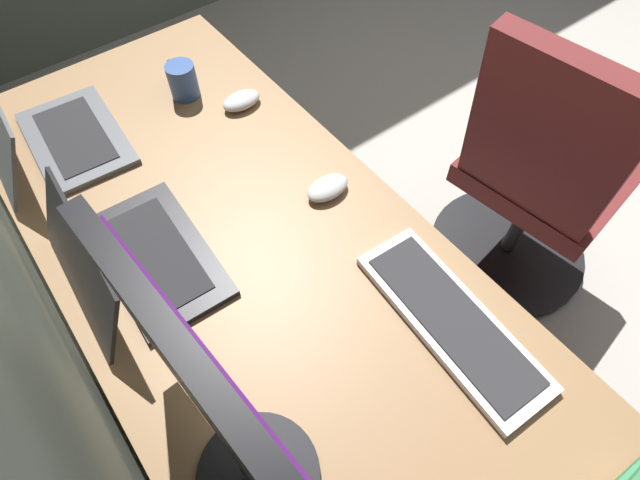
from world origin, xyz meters
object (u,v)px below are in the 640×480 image
object	(u,v)px
mouse_main	(328,188)
office_chair	(534,187)
monitor_primary	(239,436)
keyboard_main	(452,320)
laptop_center	(128,259)
coffee_mug	(182,80)
drawer_pedestal	(290,382)
laptop_left	(45,136)
mouse_spare	(241,100)

from	to	relation	value
mouse_main	office_chair	xyz separation A→B (m)	(-0.18, -0.65, -0.29)
monitor_primary	keyboard_main	distance (m)	0.50
laptop_center	keyboard_main	xyz separation A→B (m)	(-0.48, -0.43, -0.03)
coffee_mug	office_chair	distance (m)	1.06
drawer_pedestal	keyboard_main	bearing A→B (deg)	-130.08
laptop_center	keyboard_main	world-z (taller)	laptop_center
laptop_center	monitor_primary	bearing A→B (deg)	178.72
keyboard_main	office_chair	distance (m)	0.75
laptop_left	coffee_mug	distance (m)	0.36
office_chair	mouse_main	bearing A→B (deg)	74.35
keyboard_main	coffee_mug	distance (m)	0.90
keyboard_main	coffee_mug	size ratio (longest dim) A/B	3.75
drawer_pedestal	coffee_mug	xyz separation A→B (m)	(0.69, -0.17, 0.43)
coffee_mug	office_chair	world-z (taller)	office_chair
mouse_spare	coffee_mug	xyz separation A→B (m)	(0.13, 0.10, 0.03)
keyboard_main	mouse_main	bearing A→B (deg)	-1.69
laptop_center	mouse_main	world-z (taller)	laptop_center
monitor_primary	laptop_left	bearing A→B (deg)	-0.32
drawer_pedestal	mouse_spare	world-z (taller)	mouse_spare
monitor_primary	laptop_left	world-z (taller)	monitor_primary
laptop_left	keyboard_main	size ratio (longest dim) A/B	0.80
drawer_pedestal	mouse_main	world-z (taller)	mouse_main
keyboard_main	mouse_spare	size ratio (longest dim) A/B	4.11
laptop_left	mouse_spare	size ratio (longest dim) A/B	3.28
drawer_pedestal	keyboard_main	xyz separation A→B (m)	(-0.21, -0.25, 0.39)
monitor_primary	coffee_mug	distance (m)	0.99
laptop_left	office_chair	size ratio (longest dim) A/B	0.35
laptop_center	keyboard_main	distance (m)	0.64
monitor_primary	office_chair	world-z (taller)	monitor_primary
laptop_center	mouse_spare	distance (m)	0.53
laptop_left	mouse_main	xyz separation A→B (m)	(-0.51, -0.45, -0.03)
laptop_left	office_chair	bearing A→B (deg)	-122.31
monitor_primary	mouse_main	distance (m)	0.65
monitor_primary	laptop_center	bearing A→B (deg)	-1.28
coffee_mug	monitor_primary	bearing A→B (deg)	158.20
drawer_pedestal	coffee_mug	distance (m)	0.83
coffee_mug	office_chair	xyz separation A→B (m)	(-0.68, -0.74, -0.32)
coffee_mug	keyboard_main	bearing A→B (deg)	-174.97
coffee_mug	laptop_center	bearing A→B (deg)	140.33
laptop_left	mouse_main	distance (m)	0.68
mouse_spare	coffee_mug	world-z (taller)	coffee_mug
mouse_main	office_chair	world-z (taller)	office_chair
drawer_pedestal	office_chair	xyz separation A→B (m)	(0.01, -0.91, 0.11)
drawer_pedestal	monitor_primary	bearing A→B (deg)	138.58
mouse_main	coffee_mug	distance (m)	0.51
laptop_left	mouse_spare	xyz separation A→B (m)	(-0.14, -0.45, -0.03)
keyboard_main	mouse_spare	distance (m)	0.77
monitor_primary	office_chair	distance (m)	1.24
keyboard_main	office_chair	bearing A→B (deg)	-71.86
drawer_pedestal	keyboard_main	world-z (taller)	keyboard_main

